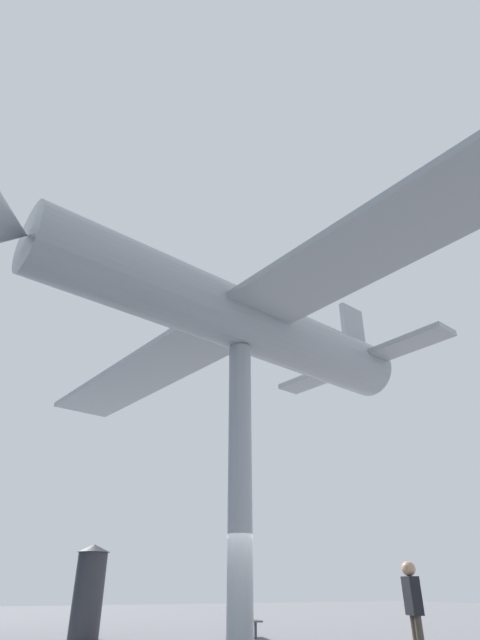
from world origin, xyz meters
name	(u,v)px	position (x,y,z in m)	size (l,w,h in m)	color
support_pylon_central	(240,483)	(0.00, 0.00, 3.66)	(0.60, 0.60, 7.33)	#999EA3
suspended_airplane	(237,318)	(-0.03, 0.11, 8.23)	(21.55, 13.76, 3.25)	#93999E
visitor_person	(413,604)	(-2.53, -2.68, 1.10)	(0.45, 0.33, 1.88)	#4C4238
plaza_bench	(251,622)	(4.99, -2.74, 0.43)	(1.51, 0.73, 0.50)	#4C4C51
info_kiosk	(89,589)	(6.49, 2.16, 1.34)	(1.05, 1.05, 2.62)	#333338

